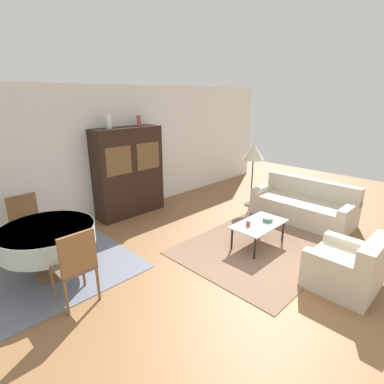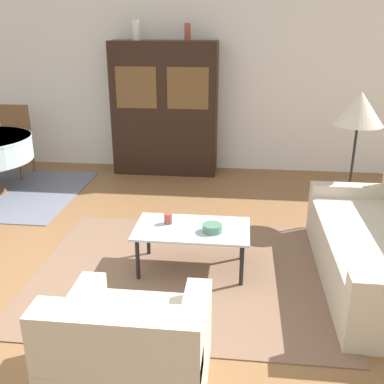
{
  "view_description": "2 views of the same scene",
  "coord_description": "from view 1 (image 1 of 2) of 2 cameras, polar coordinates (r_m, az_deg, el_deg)",
  "views": [
    {
      "loc": [
        -3.18,
        -1.96,
        2.5
      ],
      "look_at": [
        0.2,
        1.4,
        0.95
      ],
      "focal_mm": 28.0,
      "sensor_mm": 36.0,
      "label": 1
    },
    {
      "loc": [
        1.35,
        -3.02,
        2.1
      ],
      "look_at": [
        0.95,
        0.53,
        0.75
      ],
      "focal_mm": 42.0,
      "sensor_mm": 36.0,
      "label": 2
    }
  ],
  "objects": [
    {
      "name": "dining_chair_near",
      "position": [
        3.97,
        -21.32,
        -12.52
      ],
      "size": [
        0.44,
        0.44,
        0.99
      ],
      "color": "brown",
      "rests_on": "dining_rug"
    },
    {
      "name": "display_cabinet",
      "position": [
        6.51,
        -11.95,
        3.76
      ],
      "size": [
        1.49,
        0.47,
        1.87
      ],
      "color": "black",
      "rests_on": "ground_plane"
    },
    {
      "name": "area_rug",
      "position": [
        5.36,
        12.74,
        -10.21
      ],
      "size": [
        2.67,
        2.14,
        0.01
      ],
      "color": "brown",
      "rests_on": "ground_plane"
    },
    {
      "name": "couch",
      "position": [
        6.66,
        20.44,
        -2.53
      ],
      "size": [
        0.92,
        1.97,
        0.81
      ],
      "rotation": [
        0.0,
        0.0,
        1.57
      ],
      "color": "beige",
      "rests_on": "ground_plane"
    },
    {
      "name": "armchair",
      "position": [
        4.62,
        27.51,
        -12.69
      ],
      "size": [
        0.87,
        0.83,
        0.79
      ],
      "color": "beige",
      "rests_on": "ground_plane"
    },
    {
      "name": "cup",
      "position": [
        5.1,
        10.67,
        -5.89
      ],
      "size": [
        0.07,
        0.07,
        0.09
      ],
      "color": "#9E4238",
      "rests_on": "coffee_table"
    },
    {
      "name": "dining_chair_far",
      "position": [
        5.47,
        -28.92,
        -5.04
      ],
      "size": [
        0.44,
        0.44,
        0.99
      ],
      "rotation": [
        0.0,
        0.0,
        3.14
      ],
      "color": "brown",
      "rests_on": "dining_rug"
    },
    {
      "name": "vase_tall",
      "position": [
        6.15,
        -15.57,
        12.77
      ],
      "size": [
        0.1,
        0.1,
        0.26
      ],
      "color": "white",
      "rests_on": "display_cabinet"
    },
    {
      "name": "floor_lamp",
      "position": [
        6.96,
        11.66,
        7.25
      ],
      "size": [
        0.51,
        0.51,
        1.45
      ],
      "color": "black",
      "rests_on": "ground_plane"
    },
    {
      "name": "dining_table",
      "position": [
        4.69,
        -25.83,
        -7.76
      ],
      "size": [
        1.29,
        1.29,
        0.75
      ],
      "color": "brown",
      "rests_on": "dining_rug"
    },
    {
      "name": "coffee_table",
      "position": [
        5.27,
        12.62,
        -6.23
      ],
      "size": [
        1.01,
        0.57,
        0.4
      ],
      "color": "black",
      "rests_on": "area_rug"
    },
    {
      "name": "wall_back",
      "position": [
        6.53,
        -15.4,
        7.25
      ],
      "size": [
        10.0,
        0.06,
        2.7
      ],
      "color": "white",
      "rests_on": "ground_plane"
    },
    {
      "name": "dining_rug",
      "position": [
        5.02,
        -25.16,
        -13.7
      ],
      "size": [
        2.37,
        1.89,
        0.01
      ],
      "color": "slate",
      "rests_on": "ground_plane"
    },
    {
      "name": "vase_short",
      "position": [
        6.53,
        -10.11,
        13.24
      ],
      "size": [
        0.08,
        0.08,
        0.22
      ],
      "color": "#9E4238",
      "rests_on": "display_cabinet"
    },
    {
      "name": "ground_plane",
      "position": [
        4.49,
        11.37,
        -16.19
      ],
      "size": [
        14.0,
        14.0,
        0.0
      ],
      "primitive_type": "plane",
      "color": "brown"
    },
    {
      "name": "bowl",
      "position": [
        5.36,
        14.24,
        -5.08
      ],
      "size": [
        0.17,
        0.17,
        0.07
      ],
      "color": "#4C7A60",
      "rests_on": "coffee_table"
    }
  ]
}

